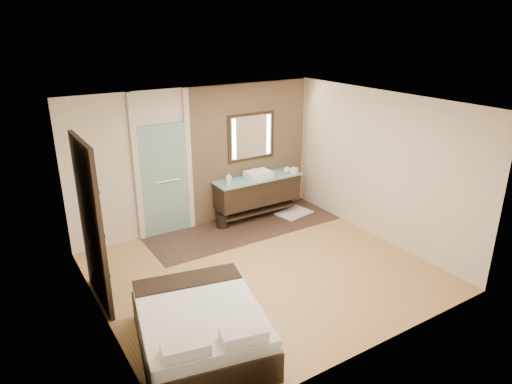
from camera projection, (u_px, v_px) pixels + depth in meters
floor at (264, 272)px, 7.38m from camera, size 5.00×5.00×0.00m
tile_strip at (245, 227)px, 8.94m from camera, size 3.80×1.30×0.01m
stone_wall at (250, 151)px, 9.20m from camera, size 2.60×0.08×2.70m
vanity at (258, 191)px, 9.24m from camera, size 1.85×0.55×0.88m
mirror_unit at (251, 137)px, 9.05m from camera, size 1.06×0.04×0.96m
frosted_door at (164, 176)px, 8.35m from camera, size 1.10×0.12×2.70m
shoji_partition at (91, 224)px, 6.22m from camera, size 0.06×1.20×2.40m
bed at (201, 328)px, 5.57m from camera, size 1.80×2.08×0.70m
bath_mat at (294, 213)px, 9.59m from camera, size 0.80×0.62×0.02m
waste_bin at (222, 221)px, 8.91m from camera, size 0.30×0.30×0.28m
tissue_box at (294, 170)px, 9.41m from camera, size 0.16×0.16×0.10m
soap_bottle_a at (228, 180)px, 8.63m from camera, size 0.09×0.09×0.23m
soap_bottle_b at (229, 177)px, 8.83m from camera, size 0.10×0.10×0.19m
soap_bottle_c at (287, 170)px, 9.37m from camera, size 0.15×0.15×0.15m
cup at (287, 169)px, 9.47m from camera, size 0.14×0.14×0.09m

